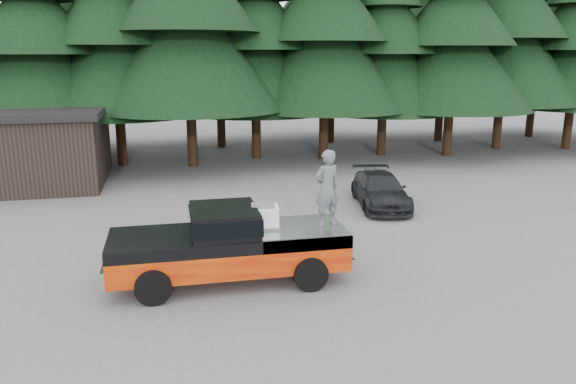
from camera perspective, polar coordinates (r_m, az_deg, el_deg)
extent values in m
plane|color=#535255|center=(15.11, -3.01, -7.80)|extent=(120.00, 120.00, 0.00)
cube|color=black|center=(13.87, -6.51, -2.78)|extent=(1.66, 1.90, 0.59)
cube|color=silver|center=(14.09, -2.56, -2.58)|extent=(0.83, 0.71, 0.52)
imported|color=#4E5355|center=(14.05, 3.96, 0.39)|extent=(0.82, 0.67, 1.96)
imported|color=black|center=(21.21, 9.35, 0.20)|extent=(2.35, 4.43, 1.22)
cube|color=black|center=(27.06, -26.67, 3.79)|extent=(8.00, 6.00, 3.00)
cube|color=black|center=(26.85, -27.05, 7.25)|extent=(8.40, 6.40, 0.30)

